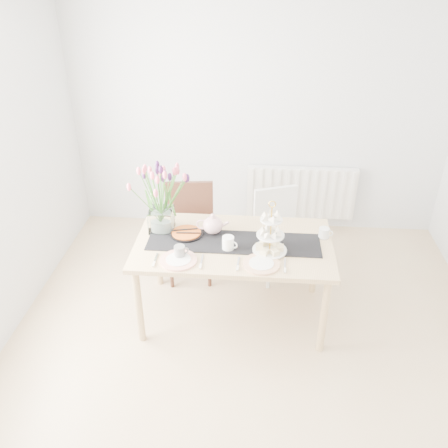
# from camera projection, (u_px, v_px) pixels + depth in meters

# --- Properties ---
(room_shell) EXTENTS (4.50, 4.50, 4.50)m
(room_shell) POSITION_uv_depth(u_px,v_px,m) (253.00, 224.00, 3.01)
(room_shell) COLOR tan
(room_shell) RESTS_ON ground
(radiator) EXTENTS (1.20, 0.08, 0.60)m
(radiator) POSITION_uv_depth(u_px,v_px,m) (301.00, 193.00, 5.29)
(radiator) COLOR white
(radiator) RESTS_ON room_shell
(dining_table) EXTENTS (1.60, 0.90, 0.75)m
(dining_table) POSITION_uv_depth(u_px,v_px,m) (234.00, 250.00, 3.89)
(dining_table) COLOR tan
(dining_table) RESTS_ON ground
(chair_brown) EXTENTS (0.51, 0.51, 0.92)m
(chair_brown) POSITION_uv_depth(u_px,v_px,m) (190.00, 224.00, 4.52)
(chair_brown) COLOR #361B13
(chair_brown) RESTS_ON ground
(chair_white) EXTENTS (0.55, 0.55, 0.86)m
(chair_white) POSITION_uv_depth(u_px,v_px,m) (278.00, 226.00, 4.55)
(chair_white) COLOR silver
(chair_white) RESTS_ON ground
(table_runner) EXTENTS (1.40, 0.35, 0.01)m
(table_runner) POSITION_uv_depth(u_px,v_px,m) (234.00, 242.00, 3.84)
(table_runner) COLOR black
(table_runner) RESTS_ON dining_table
(tulip_vase) EXTENTS (0.71, 0.71, 0.61)m
(tulip_vase) POSITION_uv_depth(u_px,v_px,m) (159.00, 188.00, 3.82)
(tulip_vase) COLOR silver
(tulip_vase) RESTS_ON dining_table
(cake_stand) EXTENTS (0.27, 0.27, 0.40)m
(cake_stand) POSITION_uv_depth(u_px,v_px,m) (270.00, 239.00, 3.68)
(cake_stand) COLOR gold
(cake_stand) RESTS_ON dining_table
(teapot) EXTENTS (0.27, 0.23, 0.17)m
(teapot) POSITION_uv_depth(u_px,v_px,m) (213.00, 225.00, 3.92)
(teapot) COLOR silver
(teapot) RESTS_ON dining_table
(cream_jug) EXTENTS (0.10, 0.10, 0.09)m
(cream_jug) POSITION_uv_depth(u_px,v_px,m) (324.00, 233.00, 3.89)
(cream_jug) COLOR silver
(cream_jug) RESTS_ON dining_table
(tart_tin) EXTENTS (0.27, 0.27, 0.03)m
(tart_tin) POSITION_uv_depth(u_px,v_px,m) (186.00, 234.00, 3.93)
(tart_tin) COLOR black
(tart_tin) RESTS_ON dining_table
(mug_grey) EXTENTS (0.11, 0.11, 0.10)m
(mug_grey) POSITION_uv_depth(u_px,v_px,m) (180.00, 252.00, 3.64)
(mug_grey) COLOR gray
(mug_grey) RESTS_ON dining_table
(mug_white) EXTENTS (0.12, 0.12, 0.11)m
(mug_white) POSITION_uv_depth(u_px,v_px,m) (228.00, 243.00, 3.73)
(mug_white) COLOR white
(mug_white) RESTS_ON dining_table
(plate_left) EXTENTS (0.29, 0.29, 0.01)m
(plate_left) POSITION_uv_depth(u_px,v_px,m) (178.00, 260.00, 3.62)
(plate_left) COLOR white
(plate_left) RESTS_ON dining_table
(plate_right) EXTENTS (0.30, 0.30, 0.01)m
(plate_right) POSITION_uv_depth(u_px,v_px,m) (261.00, 264.00, 3.57)
(plate_right) COLOR silver
(plate_right) RESTS_ON dining_table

